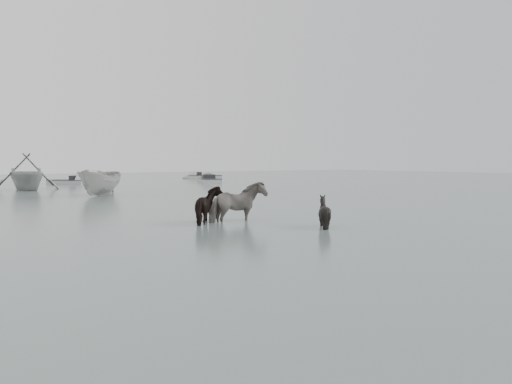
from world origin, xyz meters
TOP-DOWN VIEW (x-y plane):
  - ground at (0.00, 0.00)m, footprint 140.00×140.00m
  - pony_pinto at (-1.57, 1.82)m, footprint 1.93×0.89m
  - pony_dark at (-2.47, 1.96)m, footprint 1.59×1.72m
  - pony_black at (-0.17, -0.81)m, footprint 1.26×1.16m
  - rowboat_trail at (-3.70, 24.77)m, footprint 4.43×5.10m
  - boat_small at (-1.26, 16.70)m, footprint 4.02×4.18m
  - skiff_port at (11.98, 27.23)m, footprint 3.02×4.70m
  - skiff_mid at (0.96, 31.85)m, footprint 4.23×4.81m
  - skiff_star at (16.98, 37.12)m, footprint 5.38×3.43m

SIDE VIEW (x-z plane):
  - ground at x=0.00m, z-range 0.00..0.00m
  - skiff_port at x=11.98m, z-range 0.00..0.75m
  - skiff_mid at x=0.96m, z-range 0.00..0.75m
  - skiff_star at x=16.98m, z-range 0.00..0.75m
  - pony_black at x=-0.17m, z-range 0.00..1.22m
  - pony_dark at x=-2.47m, z-range 0.00..1.43m
  - pony_pinto at x=-1.57m, z-range 0.00..1.63m
  - boat_small at x=-1.26m, z-range 0.00..1.63m
  - rowboat_trail at x=-3.70m, z-range 0.00..2.64m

